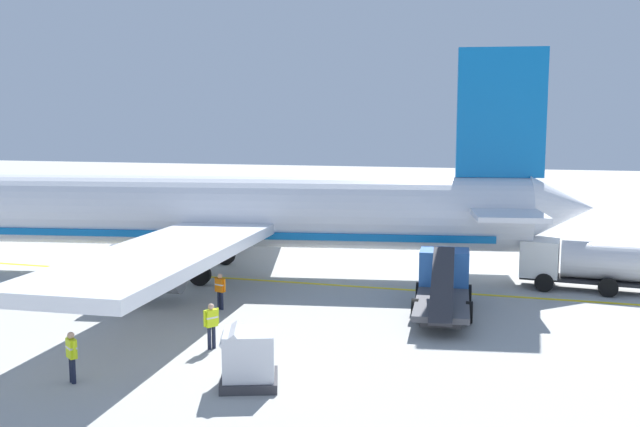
{
  "coord_description": "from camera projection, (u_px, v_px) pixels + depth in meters",
  "views": [
    {
      "loc": [
        -11.83,
        7.82,
        8.05
      ],
      "look_at": [
        21.62,
        17.32,
        3.57
      ],
      "focal_mm": 38.62,
      "sensor_mm": 36.0,
      "label": 1
    }
  ],
  "objects": [
    {
      "name": "service_truck_fuel",
      "position": [
        443.0,
        283.0,
        30.25
      ],
      "size": [
        7.26,
        2.79,
        2.76
      ],
      "color": "#2659A5",
      "rests_on": "ground"
    },
    {
      "name": "crew_loader_right",
      "position": [
        220.0,
        288.0,
        30.09
      ],
      "size": [
        0.37,
        0.6,
        1.61
      ],
      "color": "#191E33",
      "rests_on": "ground"
    },
    {
      "name": "apron_guide_line",
      "position": [
        271.0,
        281.0,
        35.74
      ],
      "size": [
        0.3,
        60.0,
        0.01
      ],
      "primitive_type": "cube",
      "color": "yellow",
      "rests_on": "ground"
    },
    {
      "name": "airliner_foreground",
      "position": [
        196.0,
        212.0,
        37.02
      ],
      "size": [
        34.51,
        41.6,
        11.9
      ],
      "color": "silver",
      "rests_on": "ground"
    },
    {
      "name": "crew_loader_left",
      "position": [
        211.0,
        322.0,
        24.78
      ],
      "size": [
        0.53,
        0.45,
        1.68
      ],
      "color": "#191E33",
      "rests_on": "ground"
    },
    {
      "name": "cargo_container_near",
      "position": [
        248.0,
        358.0,
        21.32
      ],
      "size": [
        2.23,
        2.23,
        1.87
      ],
      "color": "#333338",
      "rests_on": "ground"
    },
    {
      "name": "crew_marshaller",
      "position": [
        72.0,
        353.0,
        21.5
      ],
      "size": [
        0.45,
        0.53,
        1.65
      ],
      "color": "#191E33",
      "rests_on": "ground"
    },
    {
      "name": "service_truck_baggage",
      "position": [
        584.0,
        262.0,
        33.65
      ],
      "size": [
        2.8,
        6.51,
        2.4
      ],
      "color": "white",
      "rests_on": "ground"
    }
  ]
}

